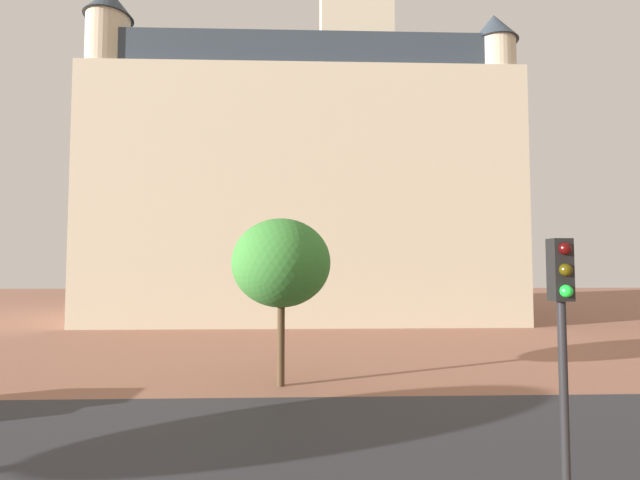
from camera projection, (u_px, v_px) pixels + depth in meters
The scene contains 5 objects.
ground_plane at pixel (324, 413), 11.98m from camera, with size 120.00×120.00×0.00m, color #93604C.
street_asphalt_strip at pixel (327, 440), 10.16m from camera, with size 120.00×6.49×0.00m, color #2D2D33.
landmark_building at pixel (310, 180), 34.95m from camera, with size 29.61×14.63×38.27m.
traffic_light_pole at pixel (563, 332), 6.23m from camera, with size 0.28×0.34×4.47m.
tree_curb_far at pixel (281, 263), 14.85m from camera, with size 3.36×3.36×5.64m.
Camera 1 is at (-0.49, -2.21, 4.11)m, focal length 24.51 mm.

